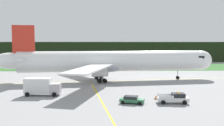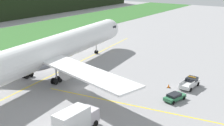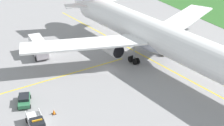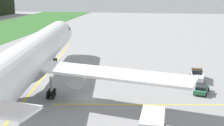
{
  "view_description": "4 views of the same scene",
  "coord_description": "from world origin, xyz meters",
  "px_view_note": "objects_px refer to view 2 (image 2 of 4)",
  "views": [
    {
      "loc": [
        0.43,
        -60.24,
        10.39
      ],
      "look_at": [
        2.37,
        7.88,
        5.1
      ],
      "focal_mm": 39.98,
      "sensor_mm": 36.0,
      "label": 1
    },
    {
      "loc": [
        -38.76,
        -34.45,
        20.94
      ],
      "look_at": [
        8.52,
        -2.31,
        3.19
      ],
      "focal_mm": 46.52,
      "sensor_mm": 36.0,
      "label": 2
    },
    {
      "loc": [
        53.87,
        -26.49,
        29.51
      ],
      "look_at": [
        7.83,
        -3.72,
        5.25
      ],
      "focal_mm": 57.21,
      "sensor_mm": 36.0,
      "label": 3
    },
    {
      "loc": [
        -43.47,
        -10.84,
        16.24
      ],
      "look_at": [
        7.4,
        -3.07,
        3.8
      ],
      "focal_mm": 50.57,
      "sensor_mm": 36.0,
      "label": 4
    }
  ],
  "objects_px": {
    "ops_pickup_truck": "(190,83)",
    "catering_truck": "(75,120)",
    "apron_cone": "(169,86)",
    "airliner": "(50,51)",
    "staff_car": "(175,97)"
  },
  "relations": [
    {
      "from": "staff_car",
      "to": "apron_cone",
      "type": "height_order",
      "value": "staff_car"
    },
    {
      "from": "ops_pickup_truck",
      "to": "apron_cone",
      "type": "relative_size",
      "value": 7.29
    },
    {
      "from": "ops_pickup_truck",
      "to": "apron_cone",
      "type": "height_order",
      "value": "ops_pickup_truck"
    },
    {
      "from": "airliner",
      "to": "ops_pickup_truck",
      "type": "height_order",
      "value": "airliner"
    },
    {
      "from": "ops_pickup_truck",
      "to": "apron_cone",
      "type": "distance_m",
      "value": 4.15
    },
    {
      "from": "airliner",
      "to": "ops_pickup_truck",
      "type": "xyz_separation_m",
      "value": [
        10.27,
        -26.79,
        -4.48
      ]
    },
    {
      "from": "ops_pickup_truck",
      "to": "staff_car",
      "type": "bearing_deg",
      "value": 179.54
    },
    {
      "from": "ops_pickup_truck",
      "to": "catering_truck",
      "type": "xyz_separation_m",
      "value": [
        -24.78,
        7.24,
        0.94
      ]
    },
    {
      "from": "ops_pickup_truck",
      "to": "staff_car",
      "type": "relative_size",
      "value": 1.21
    },
    {
      "from": "airliner",
      "to": "catering_truck",
      "type": "height_order",
      "value": "airliner"
    },
    {
      "from": "apron_cone",
      "to": "staff_car",
      "type": "bearing_deg",
      "value": -146.72
    },
    {
      "from": "airliner",
      "to": "apron_cone",
      "type": "height_order",
      "value": "airliner"
    },
    {
      "from": "staff_car",
      "to": "catering_truck",
      "type": "bearing_deg",
      "value": 157.56
    },
    {
      "from": "ops_pickup_truck",
      "to": "staff_car",
      "type": "distance_m",
      "value": 7.39
    },
    {
      "from": "catering_truck",
      "to": "apron_cone",
      "type": "height_order",
      "value": "catering_truck"
    }
  ]
}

